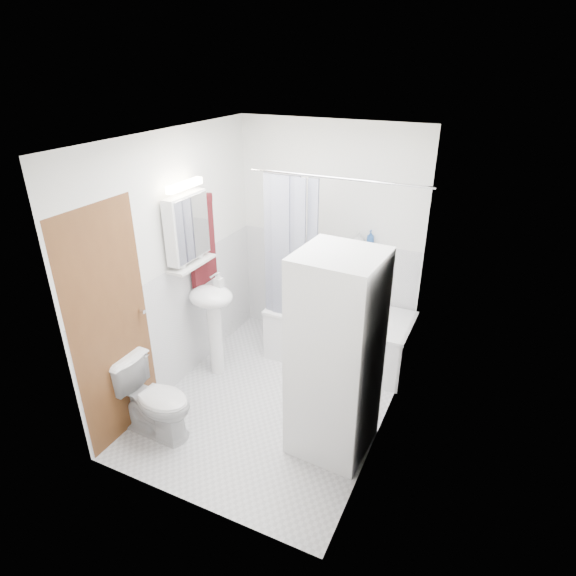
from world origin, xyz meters
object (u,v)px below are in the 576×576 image
at_px(bathtub, 339,333).
at_px(toilet, 155,399).
at_px(sink, 213,310).
at_px(washer_dryer, 335,357).

relative_size(bathtub, toilet, 2.12).
bearing_deg(bathtub, sink, -144.79).
distance_m(bathtub, washer_dryer, 1.37).
distance_m(bathtub, sink, 1.35).
xyz_separation_m(bathtub, washer_dryer, (0.38, -1.20, 0.54)).
bearing_deg(sink, toilet, -88.00).
distance_m(washer_dryer, toilet, 1.57).
xyz_separation_m(washer_dryer, toilet, (-1.40, -0.51, -0.51)).
bearing_deg(sink, washer_dryer, -17.80).
relative_size(washer_dryer, toilet, 2.46).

